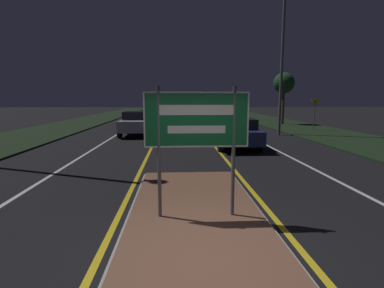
% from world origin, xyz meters
% --- Properties ---
extents(ground_plane, '(160.00, 160.00, 0.00)m').
position_xyz_m(ground_plane, '(0.00, 0.00, 0.00)').
color(ground_plane, black).
extents(median_island, '(2.69, 6.94, 0.10)m').
position_xyz_m(median_island, '(0.00, 1.63, 0.04)').
color(median_island, '#999993').
rests_on(median_island, ground_plane).
extents(verge_left, '(5.00, 100.00, 0.08)m').
position_xyz_m(verge_left, '(-9.50, 20.00, 0.04)').
color(verge_left, black).
rests_on(verge_left, ground_plane).
extents(verge_right, '(5.00, 100.00, 0.08)m').
position_xyz_m(verge_right, '(9.50, 20.00, 0.04)').
color(verge_right, black).
rests_on(verge_right, ground_plane).
extents(centre_line_yellow_left, '(0.12, 70.00, 0.01)m').
position_xyz_m(centre_line_yellow_left, '(-1.54, 25.00, 0.00)').
color(centre_line_yellow_left, gold).
rests_on(centre_line_yellow_left, ground_plane).
extents(centre_line_yellow_right, '(0.12, 70.00, 0.01)m').
position_xyz_m(centre_line_yellow_right, '(1.54, 25.00, 0.00)').
color(centre_line_yellow_right, gold).
rests_on(centre_line_yellow_right, ground_plane).
extents(lane_line_white_left, '(0.12, 70.00, 0.01)m').
position_xyz_m(lane_line_white_left, '(-4.20, 25.00, 0.00)').
color(lane_line_white_left, silver).
rests_on(lane_line_white_left, ground_plane).
extents(lane_line_white_right, '(0.12, 70.00, 0.01)m').
position_xyz_m(lane_line_white_right, '(4.20, 25.00, 0.00)').
color(lane_line_white_right, silver).
rests_on(lane_line_white_right, ground_plane).
extents(edge_line_white_left, '(0.10, 70.00, 0.01)m').
position_xyz_m(edge_line_white_left, '(-7.20, 25.00, 0.00)').
color(edge_line_white_left, silver).
rests_on(edge_line_white_left, ground_plane).
extents(edge_line_white_right, '(0.10, 70.00, 0.01)m').
position_xyz_m(edge_line_white_right, '(7.20, 25.00, 0.00)').
color(edge_line_white_right, silver).
rests_on(edge_line_white_right, ground_plane).
extents(highway_sign, '(1.93, 0.07, 2.45)m').
position_xyz_m(highway_sign, '(0.00, 1.62, 1.82)').
color(highway_sign, '#56565B').
rests_on(highway_sign, median_island).
extents(streetlight_right_near, '(0.47, 0.47, 9.46)m').
position_xyz_m(streetlight_right_near, '(6.24, 14.90, 5.78)').
color(streetlight_right_near, '#56565B').
rests_on(streetlight_right_near, ground_plane).
extents(car_receding_0, '(1.95, 4.85, 1.40)m').
position_xyz_m(car_receding_0, '(2.46, 10.53, 0.75)').
color(car_receding_0, navy).
rests_on(car_receding_0, ground_plane).
extents(car_receding_1, '(1.96, 4.06, 1.40)m').
position_xyz_m(car_receding_1, '(2.42, 17.74, 0.74)').
color(car_receding_1, black).
rests_on(car_receding_1, ground_plane).
extents(car_approaching_0, '(2.02, 4.12, 1.51)m').
position_xyz_m(car_approaching_0, '(-2.80, 15.35, 0.80)').
color(car_approaching_0, '#B7B7BC').
rests_on(car_approaching_0, ground_plane).
extents(warning_sign, '(0.60, 0.06, 2.34)m').
position_xyz_m(warning_sign, '(9.67, 17.34, 1.49)').
color(warning_sign, '#56565B').
rests_on(warning_sign, verge_right).
extents(roadside_palm_right, '(1.81, 1.81, 4.51)m').
position_xyz_m(roadside_palm_right, '(9.13, 22.31, 3.63)').
color(roadside_palm_right, '#4C3823').
rests_on(roadside_palm_right, verge_right).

